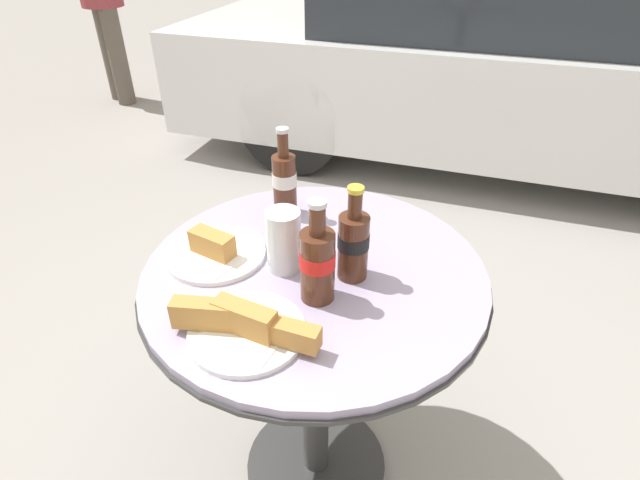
# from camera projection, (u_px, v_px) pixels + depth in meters

# --- Properties ---
(ground_plane) EXTENTS (30.00, 30.00, 0.00)m
(ground_plane) POSITION_uv_depth(u_px,v_px,m) (316.00, 464.00, 1.55)
(ground_plane) COLOR gray
(bistro_table) EXTENTS (0.78, 0.78, 0.77)m
(bistro_table) POSITION_uv_depth(u_px,v_px,m) (315.00, 325.00, 1.22)
(bistro_table) COLOR #333333
(bistro_table) RESTS_ON ground_plane
(cola_bottle_left) EXTENTS (0.07, 0.07, 0.23)m
(cola_bottle_left) POSITION_uv_depth(u_px,v_px,m) (317.00, 262.00, 0.99)
(cola_bottle_left) COLOR #4C2819
(cola_bottle_left) RESTS_ON bistro_table
(cola_bottle_right) EXTENTS (0.06, 0.06, 0.23)m
(cola_bottle_right) POSITION_uv_depth(u_px,v_px,m) (285.00, 181.00, 1.27)
(cola_bottle_right) COLOR #4C2819
(cola_bottle_right) RESTS_ON bistro_table
(cola_bottle_center) EXTENTS (0.07, 0.07, 0.22)m
(cola_bottle_center) POSITION_uv_depth(u_px,v_px,m) (354.00, 242.00, 1.05)
(cola_bottle_center) COLOR #4C2819
(cola_bottle_center) RESTS_ON bistro_table
(drinking_glass) EXTENTS (0.08, 0.08, 0.14)m
(drinking_glass) POSITION_uv_depth(u_px,v_px,m) (284.00, 243.00, 1.09)
(drinking_glass) COLOR silver
(drinking_glass) RESTS_ON bistro_table
(lunch_plate_near) EXTENTS (0.29, 0.22, 0.07)m
(lunch_plate_near) POSITION_uv_depth(u_px,v_px,m) (245.00, 326.00, 0.93)
(lunch_plate_near) COLOR white
(lunch_plate_near) RESTS_ON bistro_table
(lunch_plate_far) EXTENTS (0.23, 0.23, 0.07)m
(lunch_plate_far) POSITION_uv_depth(u_px,v_px,m) (215.00, 251.00, 1.15)
(lunch_plate_far) COLOR white
(lunch_plate_far) RESTS_ON bistro_table
(parked_car) EXTENTS (4.52, 1.83, 1.23)m
(parked_car) POSITION_uv_depth(u_px,v_px,m) (531.00, 62.00, 3.23)
(parked_car) COLOR silver
(parked_car) RESTS_ON ground_plane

